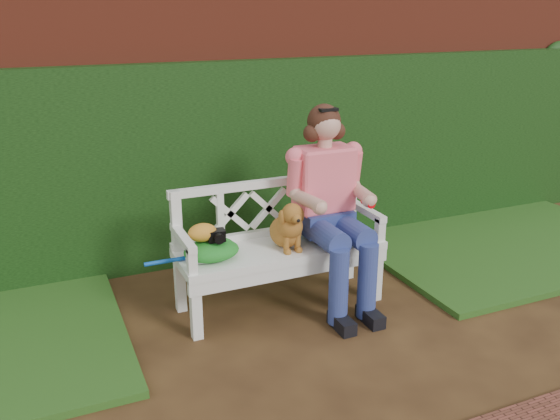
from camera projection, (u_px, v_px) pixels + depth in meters
name	position (u px, v px, depth m)	size (l,w,h in m)	color
ground	(314.00, 348.00, 3.88)	(60.00, 60.00, 0.00)	black
brick_wall	(219.00, 129.00, 5.17)	(10.00, 0.30, 2.20)	maroon
ivy_hedge	(228.00, 163.00, 5.06)	(10.00, 0.18, 1.70)	#1E4516
grass_right	(500.00, 242.00, 5.56)	(2.60, 2.00, 0.05)	#1B3B16
garden_bench	(280.00, 275.00, 4.36)	(1.58, 0.60, 0.48)	white
seated_woman	(327.00, 206.00, 4.32)	(0.63, 0.83, 1.48)	#FF4750
dog	(287.00, 224.00, 4.19)	(0.24, 0.33, 0.36)	#B1582B
tennis_racket	(204.00, 255.00, 4.08)	(0.63, 0.27, 0.03)	silver
green_bag	(211.00, 250.00, 4.03)	(0.38, 0.30, 0.13)	#197326
camera_item	(216.00, 235.00, 4.01)	(0.12, 0.09, 0.08)	black
baseball_glove	(202.00, 232.00, 3.99)	(0.20, 0.15, 0.13)	#C27B20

